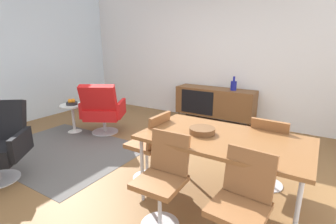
% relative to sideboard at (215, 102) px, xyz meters
% --- Properties ---
extents(ground_plane, '(8.32, 8.32, 0.00)m').
position_rel_sideboard_xyz_m(ground_plane, '(-0.23, -2.30, -0.44)').
color(ground_plane, brown).
extents(wall_back, '(6.80, 0.12, 2.80)m').
position_rel_sideboard_xyz_m(wall_back, '(-0.23, 0.30, 0.96)').
color(wall_back, white).
rests_on(wall_back, ground_plane).
extents(wall_window_left, '(0.12, 5.60, 2.80)m').
position_rel_sideboard_xyz_m(wall_window_left, '(-3.43, -2.30, 0.96)').
color(wall_window_left, silver).
rests_on(wall_window_left, ground_plane).
extents(sideboard, '(1.60, 0.45, 0.72)m').
position_rel_sideboard_xyz_m(sideboard, '(0.00, 0.00, 0.00)').
color(sideboard, brown).
rests_on(sideboard, ground_plane).
extents(vase_cobalt, '(0.12, 0.12, 0.27)m').
position_rel_sideboard_xyz_m(vase_cobalt, '(0.37, 0.00, 0.38)').
color(vase_cobalt, navy).
rests_on(vase_cobalt, sideboard).
extents(dining_table, '(1.60, 0.90, 0.74)m').
position_rel_sideboard_xyz_m(dining_table, '(1.08, -2.51, 0.26)').
color(dining_table, brown).
rests_on(dining_table, ground_plane).
extents(wooden_bowl_on_table, '(0.26, 0.26, 0.06)m').
position_rel_sideboard_xyz_m(wooden_bowl_on_table, '(0.85, -2.53, 0.33)').
color(wooden_bowl_on_table, brown).
rests_on(wooden_bowl_on_table, dining_table).
extents(dining_chair_near_window, '(0.43, 0.41, 0.86)m').
position_rel_sideboard_xyz_m(dining_chair_near_window, '(0.19, -2.51, 0.03)').
color(dining_chair_near_window, brown).
rests_on(dining_chair_near_window, ground_plane).
extents(dining_chair_front_left, '(0.41, 0.44, 0.86)m').
position_rel_sideboard_xyz_m(dining_chair_front_left, '(0.72, -3.07, 0.03)').
color(dining_chair_front_left, brown).
rests_on(dining_chair_front_left, ground_plane).
extents(dining_chair_back_right, '(0.42, 0.44, 0.86)m').
position_rel_sideboard_xyz_m(dining_chair_back_right, '(1.42, -1.95, 0.03)').
color(dining_chair_back_right, brown).
rests_on(dining_chair_back_right, ground_plane).
extents(dining_chair_front_right, '(0.43, 0.45, 0.86)m').
position_rel_sideboard_xyz_m(dining_chair_front_right, '(1.43, -3.07, 0.03)').
color(dining_chair_front_right, brown).
rests_on(dining_chair_front_right, ground_plane).
extents(lounge_chair_red, '(0.88, 0.87, 0.95)m').
position_rel_sideboard_xyz_m(lounge_chair_red, '(-1.47, -1.68, 0.03)').
color(lounge_chair_red, red).
rests_on(lounge_chair_red, ground_plane).
extents(side_table_round, '(0.44, 0.44, 0.52)m').
position_rel_sideboard_xyz_m(side_table_round, '(-2.02, -1.89, -0.12)').
color(side_table_round, white).
rests_on(side_table_round, ground_plane).
extents(fruit_bowl, '(0.20, 0.20, 0.11)m').
position_rel_sideboard_xyz_m(fruit_bowl, '(-2.02, -1.89, 0.12)').
color(fruit_bowl, '#262628').
rests_on(fruit_bowl, side_table_round).
extents(magazine_stack, '(0.34, 0.40, 0.19)m').
position_rel_sideboard_xyz_m(magazine_stack, '(-2.85, -2.77, -0.34)').
color(magazine_stack, '#262626').
rests_on(magazine_stack, ground_plane).
extents(area_rug, '(2.20, 1.70, 0.01)m').
position_rel_sideboard_xyz_m(area_rug, '(-1.45, -2.57, -0.44)').
color(area_rug, '#595654').
rests_on(area_rug, ground_plane).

